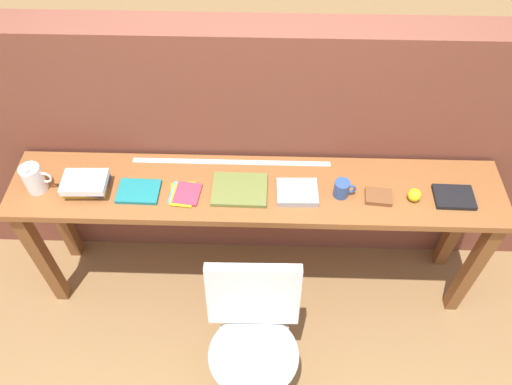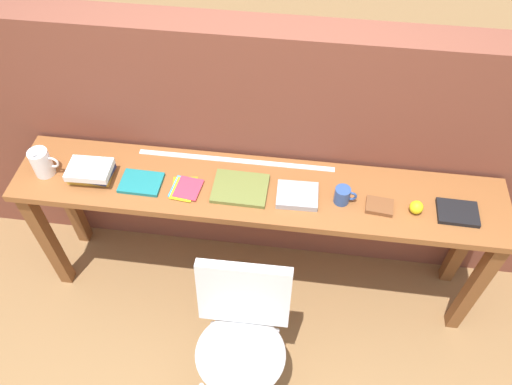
% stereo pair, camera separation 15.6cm
% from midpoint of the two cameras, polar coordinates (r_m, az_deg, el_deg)
% --- Properties ---
extents(ground_plane, '(40.00, 40.00, 0.00)m').
position_cam_midpoint_polar(ground_plane, '(3.09, -1.63, -14.47)').
color(ground_plane, olive).
extents(brick_wall_back, '(6.00, 0.20, 1.58)m').
position_cam_midpoint_polar(brick_wall_back, '(2.80, -1.37, 4.64)').
color(brick_wall_back, brown).
rests_on(brick_wall_back, ground).
extents(sideboard, '(2.50, 0.44, 0.88)m').
position_cam_midpoint_polar(sideboard, '(2.62, -1.68, -1.47)').
color(sideboard, brown).
rests_on(sideboard, ground).
extents(chair_white_moulded, '(0.45, 0.46, 0.89)m').
position_cam_midpoint_polar(chair_white_moulded, '(2.48, -2.14, -15.96)').
color(chair_white_moulded, silver).
rests_on(chair_white_moulded, ground).
extents(pitcher_white, '(0.14, 0.10, 0.18)m').
position_cam_midpoint_polar(pitcher_white, '(2.71, -25.58, 1.40)').
color(pitcher_white, white).
rests_on(pitcher_white, sideboard).
extents(book_stack_leftmost, '(0.23, 0.17, 0.08)m').
position_cam_midpoint_polar(book_stack_leftmost, '(2.63, -20.53, 0.86)').
color(book_stack_leftmost, gold).
rests_on(book_stack_leftmost, sideboard).
extents(magazine_cycling, '(0.21, 0.16, 0.02)m').
position_cam_midpoint_polar(magazine_cycling, '(2.56, -14.98, 0.06)').
color(magazine_cycling, '#19757A').
rests_on(magazine_cycling, sideboard).
extents(pamphlet_pile_colourful, '(0.16, 0.17, 0.01)m').
position_cam_midpoint_polar(pamphlet_pile_colourful, '(2.51, -9.99, -0.20)').
color(pamphlet_pile_colourful, orange).
rests_on(pamphlet_pile_colourful, sideboard).
extents(book_open_centre, '(0.28, 0.22, 0.02)m').
position_cam_midpoint_polar(book_open_centre, '(2.49, -3.68, 0.27)').
color(book_open_centre, olive).
rests_on(book_open_centre, sideboard).
extents(book_grey_hardcover, '(0.21, 0.17, 0.03)m').
position_cam_midpoint_polar(book_grey_hardcover, '(2.47, 2.93, -0.04)').
color(book_grey_hardcover, '#9E9EA3').
rests_on(book_grey_hardcover, sideboard).
extents(mug, '(0.11, 0.08, 0.09)m').
position_cam_midpoint_polar(mug, '(2.47, 8.04, 0.36)').
color(mug, '#2D4C8C').
rests_on(mug, sideboard).
extents(leather_journal_brown, '(0.14, 0.11, 0.02)m').
position_cam_midpoint_polar(leather_journal_brown, '(2.51, 12.10, -0.54)').
color(leather_journal_brown, brown).
rests_on(leather_journal_brown, sideboard).
extents(sports_ball_small, '(0.07, 0.07, 0.07)m').
position_cam_midpoint_polar(sports_ball_small, '(2.53, 15.98, -0.34)').
color(sports_ball_small, yellow).
rests_on(sports_ball_small, sideboard).
extents(book_repair_rightmost, '(0.20, 0.15, 0.02)m').
position_cam_midpoint_polar(book_repair_rightmost, '(2.61, 20.11, -0.56)').
color(book_repair_rightmost, black).
rests_on(book_repair_rightmost, sideboard).
extents(ruler_metal_back_edge, '(1.04, 0.03, 0.00)m').
position_cam_midpoint_polar(ruler_metal_back_edge, '(2.63, -4.54, 3.42)').
color(ruler_metal_back_edge, silver).
rests_on(ruler_metal_back_edge, sideboard).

